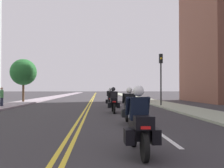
% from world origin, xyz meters
% --- Properties ---
extents(ground_plane, '(264.00, 264.00, 0.00)m').
position_xyz_m(ground_plane, '(0.00, 48.00, 0.00)').
color(ground_plane, '#343134').
extents(sidewalk_left, '(2.70, 144.00, 0.12)m').
position_xyz_m(sidewalk_left, '(-7.19, 48.00, 0.06)').
color(sidewalk_left, '#9B8B96').
rests_on(sidewalk_left, ground).
extents(sidewalk_right, '(2.70, 144.00, 0.12)m').
position_xyz_m(sidewalk_right, '(7.19, 48.00, 0.06)').
color(sidewalk_right, '#9FA58D').
rests_on(sidewalk_right, ground).
extents(centreline_yellow_inner, '(0.12, 132.00, 0.01)m').
position_xyz_m(centreline_yellow_inner, '(-0.12, 48.00, 0.00)').
color(centreline_yellow_inner, yellow).
rests_on(centreline_yellow_inner, ground).
extents(centreline_yellow_outer, '(0.12, 132.00, 0.01)m').
position_xyz_m(centreline_yellow_outer, '(0.12, 48.00, 0.00)').
color(centreline_yellow_outer, yellow).
rests_on(centreline_yellow_outer, ground).
extents(lane_dashes_white, '(0.14, 56.40, 0.01)m').
position_xyz_m(lane_dashes_white, '(2.92, 29.00, 0.00)').
color(lane_dashes_white, silver).
rests_on(lane_dashes_white, ground).
extents(motorcycle_0, '(0.77, 2.12, 1.59)m').
position_xyz_m(motorcycle_0, '(1.77, 6.30, 0.66)').
color(motorcycle_0, black).
rests_on(motorcycle_0, ground).
extents(motorcycle_1, '(0.77, 2.18, 1.58)m').
position_xyz_m(motorcycle_1, '(2.17, 11.56, 0.64)').
color(motorcycle_1, black).
rests_on(motorcycle_1, ground).
extents(motorcycle_2, '(0.76, 2.13, 1.64)m').
position_xyz_m(motorcycle_2, '(1.81, 17.15, 0.67)').
color(motorcycle_2, black).
rests_on(motorcycle_2, ground).
extents(motorcycle_3, '(0.78, 2.23, 1.64)m').
position_xyz_m(motorcycle_3, '(1.85, 22.44, 0.65)').
color(motorcycle_3, black).
rests_on(motorcycle_3, ground).
extents(traffic_light_near, '(0.28, 0.38, 4.54)m').
position_xyz_m(traffic_light_near, '(6.24, 22.90, 3.14)').
color(traffic_light_near, black).
rests_on(traffic_light_near, ground).
extents(pedestrian_0, '(0.38, 0.49, 1.66)m').
position_xyz_m(pedestrian_0, '(-7.09, 22.61, 0.86)').
color(pedestrian_0, '#212536').
rests_on(pedestrian_0, ground).
extents(street_tree_0, '(2.90, 2.90, 4.84)m').
position_xyz_m(street_tree_0, '(-7.43, 30.23, 3.38)').
color(street_tree_0, '#513824').
rests_on(street_tree_0, ground).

